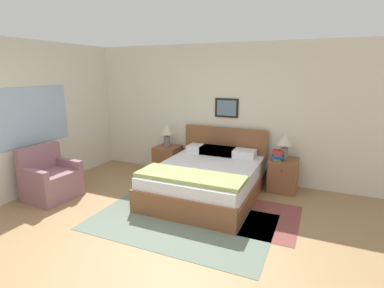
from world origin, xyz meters
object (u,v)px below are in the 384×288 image
at_px(table_lamp_near_window, 167,131).
at_px(table_lamp_by_door, 285,142).
at_px(nightstand_by_door, 283,175).
at_px(nightstand_near_window, 168,160).
at_px(armchair, 51,180).
at_px(bed, 207,179).

bearing_deg(table_lamp_near_window, table_lamp_by_door, 0.00).
bearing_deg(nightstand_by_door, nightstand_near_window, 180.00).
xyz_separation_m(nightstand_by_door, table_lamp_near_window, (-2.33, -0.01, 0.61)).
xyz_separation_m(armchair, table_lamp_by_door, (3.50, 1.90, 0.59)).
bearing_deg(nightstand_by_door, table_lamp_by_door, -153.85).
relative_size(armchair, table_lamp_by_door, 1.84).
distance_m(nightstand_by_door, table_lamp_by_door, 0.61).
bearing_deg(nightstand_near_window, armchair, -121.98).
height_order(bed, nightstand_near_window, bed).
bearing_deg(nightstand_by_door, armchair, -151.56).
relative_size(nightstand_near_window, nightstand_by_door, 1.00).
xyz_separation_m(table_lamp_near_window, table_lamp_by_door, (2.32, 0.00, 0.00)).
bearing_deg(table_lamp_by_door, table_lamp_near_window, 180.00).
distance_m(nightstand_near_window, table_lamp_near_window, 0.61).
distance_m(bed, nightstand_by_door, 1.39).
height_order(bed, armchair, bed).
relative_size(bed, nightstand_near_window, 3.59).
distance_m(armchair, table_lamp_near_window, 2.31).
relative_size(armchair, nightstand_near_window, 1.52).
height_order(nightstand_near_window, nightstand_by_door, same).
distance_m(nightstand_near_window, table_lamp_by_door, 2.39).
distance_m(table_lamp_near_window, table_lamp_by_door, 2.32).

